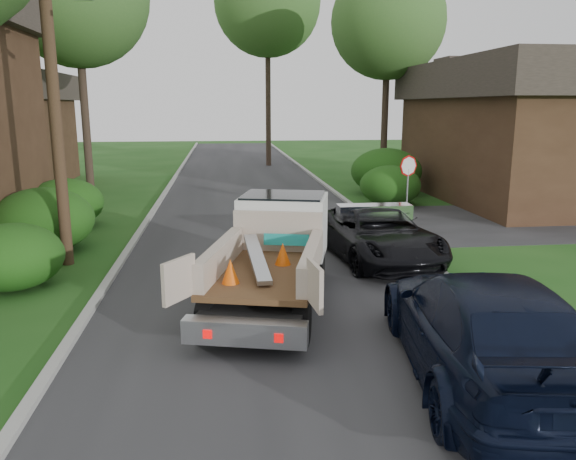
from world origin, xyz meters
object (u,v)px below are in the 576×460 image
(stop_sign, at_px, (408,175))
(utility_pole, at_px, (52,64))
(tree_right_far, at_px, (388,22))
(flatbed_truck, at_px, (277,244))
(black_pickup, at_px, (377,234))
(house_right, at_px, (541,129))
(tree_center_far, at_px, (267,3))
(navy_suv, at_px, (484,327))

(stop_sign, bearing_deg, utility_pole, -159.38)
(utility_pole, xyz_separation_m, tree_right_far, (12.98, 15.02, 3.31))
(flatbed_truck, bearing_deg, utility_pole, 164.65)
(utility_pole, bearing_deg, stop_sign, 20.62)
(utility_pole, xyz_separation_m, black_pickup, (8.34, -0.48, -4.45))
(flatbed_truck, bearing_deg, tree_right_far, 81.44)
(house_right, relative_size, tree_right_far, 1.13)
(house_right, distance_m, black_pickup, 14.10)
(flatbed_truck, relative_size, black_pickup, 1.15)
(stop_sign, bearing_deg, tree_right_far, 78.19)
(house_right, bearing_deg, utility_pole, -153.99)
(stop_sign, height_order, tree_right_far, tree_right_far)
(black_pickup, bearing_deg, tree_right_far, 66.71)
(utility_pole, distance_m, tree_center_far, 26.75)
(tree_center_far, distance_m, black_pickup, 27.50)
(house_right, xyz_separation_m, black_pickup, (-10.14, -9.50, -2.43))
(navy_suv, bearing_deg, tree_right_far, -94.55)
(stop_sign, height_order, tree_center_far, tree_center_far)
(tree_center_far, bearing_deg, utility_pole, -106.65)
(stop_sign, height_order, utility_pole, utility_pole)
(house_right, xyz_separation_m, tree_right_far, (-5.50, 6.00, 5.32))
(stop_sign, xyz_separation_m, house_right, (7.80, 5.00, 1.38))
(house_right, distance_m, tree_right_far, 9.72)
(tree_right_far, height_order, navy_suv, tree_right_far)
(utility_pole, distance_m, tree_right_far, 20.12)
(tree_center_far, height_order, navy_suv, tree_center_far)
(tree_center_far, relative_size, flatbed_truck, 2.45)
(tree_center_far, xyz_separation_m, flatbed_truck, (-2.15, -28.06, -9.83))
(navy_suv, bearing_deg, house_right, -114.49)
(tree_right_far, xyz_separation_m, tree_center_far, (-5.50, 10.00, 2.50))
(house_right, height_order, flatbed_truck, house_right)
(stop_sign, relative_size, tree_center_far, 0.17)
(house_right, height_order, tree_center_far, tree_center_far)
(house_right, relative_size, tree_center_far, 0.89)
(tree_right_far, bearing_deg, house_right, -47.49)
(stop_sign, distance_m, flatbed_truck, 8.88)
(black_pickup, relative_size, navy_suv, 0.89)
(tree_center_far, xyz_separation_m, black_pickup, (0.86, -25.50, -10.25))
(black_pickup, distance_m, navy_suv, 7.01)
(utility_pole, height_order, tree_right_far, tree_right_far)
(utility_pole, bearing_deg, black_pickup, -3.30)
(tree_center_far, bearing_deg, house_right, -55.49)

